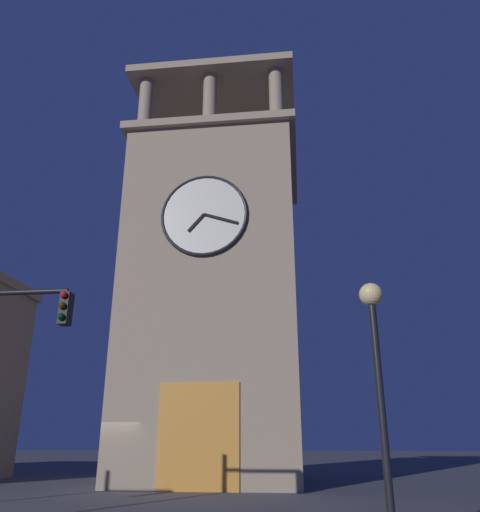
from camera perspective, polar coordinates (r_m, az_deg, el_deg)
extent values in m
plane|color=#4C4C51|center=(22.48, -14.53, -24.14)|extent=(200.00, 200.00, 0.00)
cube|color=gray|center=(26.00, -2.42, -6.14)|extent=(7.94, 8.89, 16.17)
cube|color=gray|center=(29.15, -2.18, 9.86)|extent=(8.54, 9.49, 0.40)
cylinder|color=gray|center=(26.65, 4.09, 17.58)|extent=(0.70, 0.70, 3.01)
cylinder|color=gray|center=(26.94, -3.42, 17.09)|extent=(0.70, 0.70, 3.01)
cylinder|color=gray|center=(27.64, -10.61, 16.35)|extent=(0.70, 0.70, 3.01)
cylinder|color=gray|center=(33.06, 4.75, 9.41)|extent=(0.70, 0.70, 3.01)
cylinder|color=gray|center=(33.29, -1.13, 9.11)|extent=(0.70, 0.70, 3.01)
cylinder|color=gray|center=(33.86, -6.85, 8.72)|extent=(0.70, 0.70, 3.01)
cube|color=gray|center=(31.00, -2.09, 15.33)|extent=(8.54, 9.49, 0.40)
cylinder|color=black|center=(32.15, -2.05, 18.11)|extent=(0.12, 0.12, 3.43)
cylinder|color=silver|center=(22.89, -4.05, 4.61)|extent=(3.83, 0.12, 3.83)
torus|color=black|center=(22.88, -4.06, 4.63)|extent=(3.99, 0.16, 3.99)
cube|color=black|center=(22.70, -4.98, 3.76)|extent=(0.78, 0.06, 0.88)
cube|color=black|center=(22.57, -2.18, 4.23)|extent=(1.58, 0.06, 0.63)
cube|color=orange|center=(20.89, -4.66, -19.51)|extent=(3.20, 0.24, 4.00)
cylinder|color=black|center=(12.94, -24.46, -3.79)|extent=(2.80, 0.12, 0.12)
cube|color=black|center=(12.17, -19.04, -5.65)|extent=(0.22, 0.30, 0.75)
sphere|color=red|center=(12.08, -19.25, -4.17)|extent=(0.16, 0.16, 0.16)
sphere|color=#392705|center=(12.02, -19.38, -5.31)|extent=(0.16, 0.16, 0.16)
sphere|color=#063316|center=(11.96, -19.52, -6.46)|extent=(0.16, 0.16, 0.16)
cylinder|color=black|center=(9.57, 15.79, -17.56)|extent=(0.14, 0.14, 4.16)
sphere|color=#F9DB8C|center=(9.92, 14.53, -4.22)|extent=(0.44, 0.44, 0.44)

